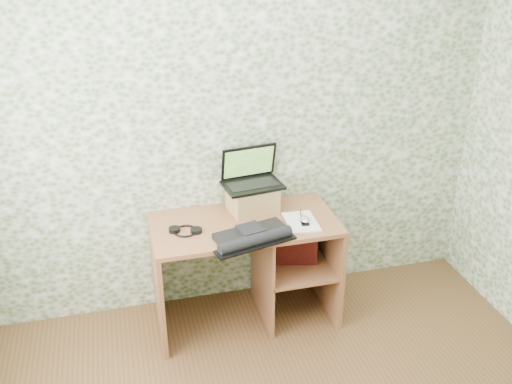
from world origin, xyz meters
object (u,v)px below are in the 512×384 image
object	(u,v)px
desk	(255,254)
keyboard	(253,236)
riser	(253,199)
laptop	(251,176)
notepad	(301,222)

from	to	relation	value
desk	keyboard	xyz separation A→B (m)	(-0.08, -0.26, 0.29)
keyboard	desk	bearing A→B (deg)	58.83
riser	keyboard	distance (m)	0.39
desk	riser	bearing A→B (deg)	83.90
riser	keyboard	world-z (taller)	riser
desk	keyboard	distance (m)	0.40
riser	keyboard	bearing A→B (deg)	-103.90
laptop	keyboard	bearing A→B (deg)	-110.02
desk	keyboard	bearing A→B (deg)	-107.24
laptop	notepad	size ratio (longest dim) A/B	1.47
desk	notepad	xyz separation A→B (m)	(0.27, -0.13, 0.28)
riser	laptop	size ratio (longest dim) A/B	0.73
desk	riser	xyz separation A→B (m)	(0.01, 0.12, 0.36)
riser	notepad	size ratio (longest dim) A/B	1.08
riser	notepad	world-z (taller)	riser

